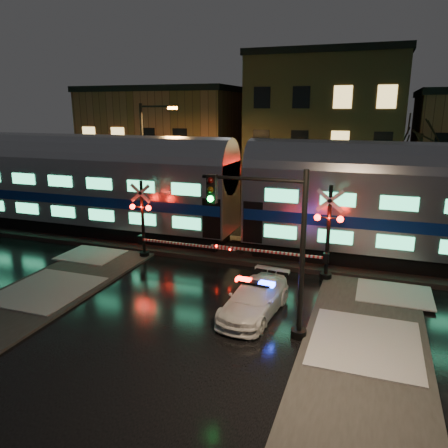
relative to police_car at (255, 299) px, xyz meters
The scene contains 11 objects.
ground 3.19m from the police_car, 140.51° to the left, with size 120.00×120.00×0.00m, color black.
ballast 7.41m from the police_car, 109.06° to the left, with size 90.00×4.20×0.24m, color black.
sidewalk_right 5.75m from the police_car, 44.47° to the right, with size 4.00×20.00×0.12m, color #2D2D2D.
building_left 28.78m from the police_car, 122.72° to the left, with size 14.00×10.00×9.00m, color brown.
building_mid 25.02m from the police_car, 90.97° to the left, with size 12.00×11.00×11.50m, color brown.
train 8.00m from the police_car, 111.44° to the left, with size 51.00×3.12×5.92m.
police_car is the anchor object (origin of this frame).
crossing_signal_right 4.81m from the police_car, 67.28° to the left, with size 6.21×0.67×4.40m.
crossing_signal_left 8.17m from the police_car, 147.97° to the left, with size 5.77×0.66×4.09m.
traffic_light 2.91m from the police_car, 50.83° to the right, with size 3.75×0.69×5.80m.
streetlight 15.74m from the police_car, 133.84° to the left, with size 2.65×0.28×7.93m.
Camera 1 is at (6.38, -16.76, 7.64)m, focal length 35.00 mm.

